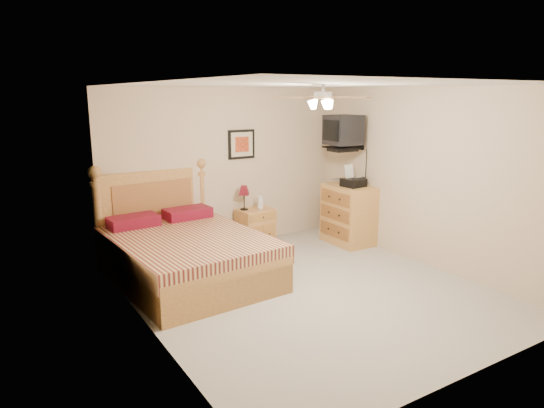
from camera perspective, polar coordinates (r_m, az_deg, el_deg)
The scene contains 17 objects.
floor at distance 6.16m, azimuth 4.35°, elevation -10.13°, with size 4.50×4.50×0.00m, color #A39E93.
ceiling at distance 5.67m, azimuth 4.78°, elevation 13.82°, with size 4.00×4.50×0.04m, color white.
wall_back at distance 7.69m, azimuth -5.42°, elevation 4.17°, with size 4.00×0.04×2.50m, color #C8B193.
wall_front at distance 4.24m, azimuth 22.85°, elevation -3.87°, with size 4.00×0.04×2.50m, color #C8B193.
wall_left at distance 4.90m, azimuth -14.67°, elevation -1.12°, with size 0.04×4.50×2.50m, color #C8B193.
wall_right at distance 7.14m, azimuth 17.64°, elevation 2.96°, with size 0.04×4.50×2.50m, color #C8B193.
bed at distance 6.33m, azimuth -9.98°, elevation -2.65°, with size 1.72×2.25×1.46m, color #9E6330, non-canonical shape.
nightstand at distance 7.85m, azimuth -1.97°, elevation -2.71°, with size 0.55×0.41×0.60m, color #B28547.
table_lamp at distance 7.69m, azimuth -3.30°, elevation 0.75°, with size 0.21×0.21×0.39m, color maroon, non-canonical shape.
lotion_bottle at distance 7.76m, azimuth -1.40°, elevation 0.39°, with size 0.10×0.10×0.26m, color silver.
framed_picture at distance 7.75m, azimuth -3.61°, elevation 7.03°, with size 0.46×0.04×0.46m, color black.
dresser at distance 8.00m, azimuth 9.01°, elevation -1.23°, with size 0.56×0.81×0.96m, color #B3773E.
fax_machine at distance 7.80m, azimuth 9.59°, elevation 3.27°, with size 0.32×0.34×0.34m, color black, non-canonical shape.
magazine_lower at distance 8.13m, azimuth 7.64°, elevation 2.59°, with size 0.19×0.26×0.02m, color #AFA18C.
magazine_upper at distance 8.14m, azimuth 7.58°, elevation 2.76°, with size 0.19×0.26×0.02m, color gray.
wall_tv at distance 7.84m, azimuth 9.22°, elevation 8.35°, with size 0.56×0.46×0.58m, color black, non-canonical shape.
ceiling_fan at distance 5.51m, azimuth 6.02°, elevation 12.37°, with size 1.14×1.14×0.28m, color silver, non-canonical shape.
Camera 1 is at (-3.37, -4.57, 2.39)m, focal length 32.00 mm.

